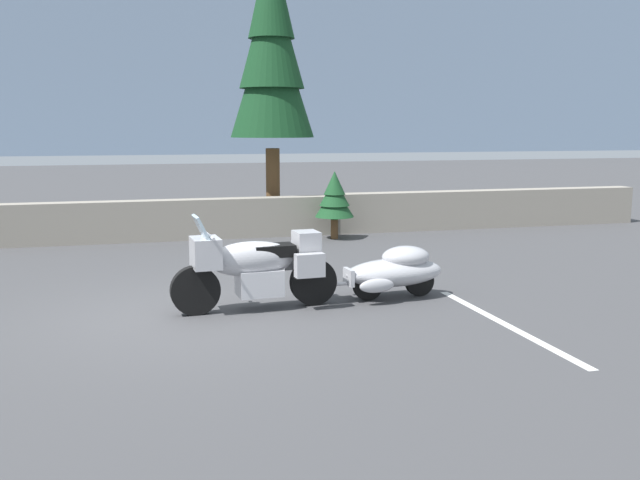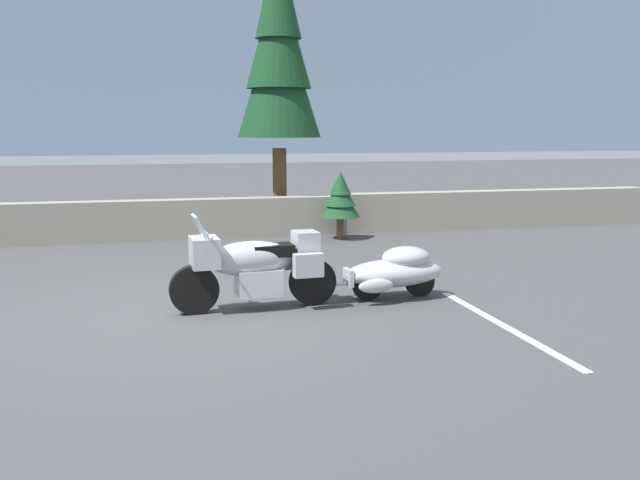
{
  "view_description": "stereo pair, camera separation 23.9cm",
  "coord_description": "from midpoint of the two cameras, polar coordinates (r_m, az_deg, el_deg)",
  "views": [
    {
      "loc": [
        -0.59,
        -9.22,
        2.47
      ],
      "look_at": [
        2.02,
        0.5,
        0.85
      ],
      "focal_mm": 39.43,
      "sensor_mm": 36.0,
      "label": 1
    },
    {
      "loc": [
        -0.36,
        -9.28,
        2.47
      ],
      "look_at": [
        2.02,
        0.5,
        0.85
      ],
      "focal_mm": 39.43,
      "sensor_mm": 36.0,
      "label": 2
    }
  ],
  "objects": [
    {
      "name": "parking_stripe_marker",
      "position": [
        9.24,
        14.03,
        -6.62
      ],
      "size": [
        0.12,
        3.6,
        0.01
      ],
      "primitive_type": "cube",
      "color": "silver",
      "rests_on": "ground"
    },
    {
      "name": "pine_tree_tall",
      "position": [
        16.96,
        -4.38,
        15.26
      ],
      "size": [
        1.97,
        1.97,
        6.85
      ],
      "color": "brown",
      "rests_on": "ground"
    },
    {
      "name": "distant_ridgeline",
      "position": [
        105.89,
        -15.08,
        11.81
      ],
      "size": [
        240.0,
        80.0,
        16.0
      ],
      "primitive_type": "cube",
      "color": "#7F93AD",
      "rests_on": "ground"
    },
    {
      "name": "stone_guard_wall",
      "position": [
        15.88,
        -13.22,
        1.59
      ],
      "size": [
        24.0,
        0.51,
        0.93
      ],
      "color": "gray",
      "rests_on": "ground"
    },
    {
      "name": "touring_motorcycle",
      "position": [
        9.58,
        -5.99,
        -2.03
      ],
      "size": [
        2.31,
        0.83,
        1.33
      ],
      "color": "black",
      "rests_on": "ground"
    },
    {
      "name": "ground_plane",
      "position": [
        9.59,
        -11.73,
        -5.99
      ],
      "size": [
        80.0,
        80.0,
        0.0
      ],
      "primitive_type": "plane",
      "color": "#424244"
    },
    {
      "name": "pine_sapling_near",
      "position": [
        15.63,
        0.75,
        3.54
      ],
      "size": [
        0.87,
        0.87,
        1.52
      ],
      "color": "brown",
      "rests_on": "ground"
    },
    {
      "name": "car_shaped_trailer",
      "position": [
        10.28,
        5.43,
        -2.46
      ],
      "size": [
        2.22,
        0.82,
        0.76
      ],
      "color": "black",
      "rests_on": "ground"
    }
  ]
}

